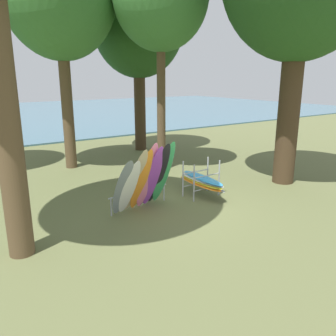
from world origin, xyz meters
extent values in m
plane|color=#60663D|center=(0.00, 0.00, 0.00)|extent=(80.00, 80.00, 0.00)
cube|color=#477084|center=(0.00, 30.78, 0.05)|extent=(80.00, 36.00, 0.10)
cylinder|color=brown|center=(-4.75, -0.32, 3.50)|extent=(0.56, 0.56, 7.01)
cylinder|color=#42301E|center=(4.94, -0.14, 2.95)|extent=(0.79, 0.79, 5.89)
cylinder|color=brown|center=(-1.13, 6.73, 2.90)|extent=(0.49, 0.49, 5.81)
cylinder|color=#42301E|center=(3.43, 8.35, 2.56)|extent=(0.61, 0.61, 5.13)
ellipsoid|color=#234C1E|center=(3.43, 8.35, 6.64)|extent=(4.77, 4.77, 5.49)
cylinder|color=brown|center=(2.04, 4.09, 2.97)|extent=(0.36, 0.36, 5.93)
ellipsoid|color=gray|center=(-1.85, 0.18, 0.92)|extent=(0.59, 0.99, 1.83)
ellipsoid|color=white|center=(-1.62, 0.21, 0.89)|extent=(0.68, 0.99, 1.77)
ellipsoid|color=#C6B289|center=(-1.40, 0.25, 1.03)|extent=(0.71, 1.12, 2.06)
ellipsoid|color=orange|center=(-1.17, 0.29, 1.02)|extent=(0.70, 1.03, 2.03)
ellipsoid|color=pink|center=(-0.94, 0.33, 1.09)|extent=(0.65, 0.96, 2.18)
ellipsoid|color=purple|center=(-0.72, 0.37, 1.03)|extent=(0.60, 0.99, 2.06)
ellipsoid|color=black|center=(-0.49, 0.41, 1.06)|extent=(0.58, 1.11, 2.12)
ellipsoid|color=#339E56|center=(-0.27, 0.45, 1.07)|extent=(0.64, 1.02, 2.14)
cylinder|color=#9EA0A5|center=(-2.06, 0.55, 0.28)|extent=(0.04, 0.04, 0.55)
cylinder|color=#9EA0A5|center=(-0.05, 0.76, 0.28)|extent=(0.04, 0.04, 0.55)
cylinder|color=#9EA0A5|center=(-1.06, 0.66, 0.55)|extent=(2.18, 0.27, 0.04)
cylinder|color=#9EA0A5|center=(0.70, 0.12, 0.62)|extent=(0.05, 0.05, 1.25)
cylinder|color=#9EA0A5|center=(1.80, 0.12, 0.62)|extent=(0.05, 0.05, 1.25)
cylinder|color=#9EA0A5|center=(0.70, 0.72, 0.62)|extent=(0.05, 0.05, 1.25)
cylinder|color=#9EA0A5|center=(1.80, 0.72, 0.62)|extent=(0.05, 0.05, 1.25)
cylinder|color=#9EA0A5|center=(1.25, 0.12, 0.35)|extent=(1.10, 0.04, 0.04)
cylinder|color=#9EA0A5|center=(1.25, 0.12, 0.80)|extent=(1.10, 0.04, 0.04)
cylinder|color=#9EA0A5|center=(1.25, 0.72, 0.35)|extent=(1.10, 0.04, 0.04)
cylinder|color=#9EA0A5|center=(1.25, 0.72, 0.80)|extent=(1.10, 0.04, 0.04)
ellipsoid|color=gray|center=(1.31, 0.42, 0.40)|extent=(0.59, 2.12, 0.06)
ellipsoid|color=orange|center=(1.20, 0.42, 0.46)|extent=(0.53, 2.11, 0.06)
ellipsoid|color=yellow|center=(1.26, 0.42, 0.52)|extent=(0.53, 2.11, 0.06)
ellipsoid|color=white|center=(1.28, 0.42, 0.58)|extent=(0.52, 2.11, 0.06)
ellipsoid|color=#2D8ED1|center=(1.31, 0.42, 0.64)|extent=(0.62, 2.13, 0.06)
camera|label=1|loc=(-6.00, -8.19, 4.00)|focal=36.59mm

